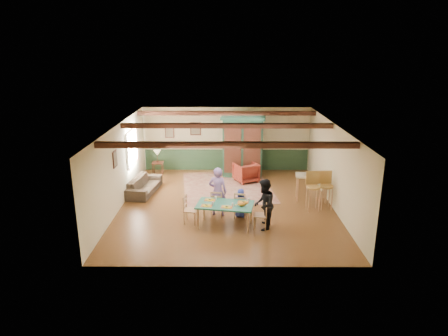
{
  "coord_description": "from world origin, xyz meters",
  "views": [
    {
      "loc": [
        -0.03,
        -12.51,
        5.06
      ],
      "look_at": [
        -0.09,
        0.43,
        1.15
      ],
      "focal_mm": 32.0,
      "sensor_mm": 36.0,
      "label": 1
    }
  ],
  "objects_px": {
    "bar_stool_left": "(313,192)",
    "end_table": "(158,169)",
    "person_man": "(218,192)",
    "cat": "(242,204)",
    "dining_chair_end_right": "(261,215)",
    "sofa": "(144,185)",
    "dining_table": "(225,215)",
    "armchair": "(246,172)",
    "table_lamp": "(157,156)",
    "person_child": "(241,203)",
    "counter_table": "(311,188)",
    "bar_stool_right": "(326,191)",
    "armoire": "(243,147)",
    "dining_chair_end_left": "(191,210)",
    "dining_chair_far_left": "(217,203)",
    "person_woman": "(264,205)",
    "dining_chair_far_right": "(240,205)"
  },
  "relations": [
    {
      "from": "armoire",
      "to": "table_lamp",
      "type": "xyz_separation_m",
      "value": [
        -3.49,
        0.12,
        -0.43
      ]
    },
    {
      "from": "person_man",
      "to": "counter_table",
      "type": "relative_size",
      "value": 1.43
    },
    {
      "from": "cat",
      "to": "bar_stool_left",
      "type": "bearing_deg",
      "value": 40.26
    },
    {
      "from": "dining_chair_end_left",
      "to": "person_child",
      "type": "relative_size",
      "value": 0.95
    },
    {
      "from": "dining_table",
      "to": "person_man",
      "type": "bearing_deg",
      "value": 106.53
    },
    {
      "from": "armoire",
      "to": "armchair",
      "type": "distance_m",
      "value": 1.11
    },
    {
      "from": "person_child",
      "to": "armoire",
      "type": "bearing_deg",
      "value": -83.05
    },
    {
      "from": "person_man",
      "to": "cat",
      "type": "xyz_separation_m",
      "value": [
        0.71,
        -0.95,
        -0.02
      ]
    },
    {
      "from": "dining_chair_far_right",
      "to": "person_man",
      "type": "bearing_deg",
      "value": -5.71
    },
    {
      "from": "cat",
      "to": "table_lamp",
      "type": "bearing_deg",
      "value": 132.74
    },
    {
      "from": "armoire",
      "to": "table_lamp",
      "type": "relative_size",
      "value": 4.88
    },
    {
      "from": "dining_chair_end_left",
      "to": "armchair",
      "type": "height_order",
      "value": "dining_chair_end_left"
    },
    {
      "from": "person_man",
      "to": "person_child",
      "type": "height_order",
      "value": "person_man"
    },
    {
      "from": "bar_stool_left",
      "to": "end_table",
      "type": "bearing_deg",
      "value": 142.68
    },
    {
      "from": "dining_chair_far_right",
      "to": "table_lamp",
      "type": "bearing_deg",
      "value": -42.96
    },
    {
      "from": "counter_table",
      "to": "bar_stool_left",
      "type": "height_order",
      "value": "bar_stool_left"
    },
    {
      "from": "dining_chair_end_left",
      "to": "cat",
      "type": "height_order",
      "value": "dining_chair_end_left"
    },
    {
      "from": "dining_chair_far_right",
      "to": "person_child",
      "type": "relative_size",
      "value": 0.95
    },
    {
      "from": "sofa",
      "to": "table_lamp",
      "type": "distance_m",
      "value": 2.17
    },
    {
      "from": "person_man",
      "to": "table_lamp",
      "type": "height_order",
      "value": "person_man"
    },
    {
      "from": "person_man",
      "to": "cat",
      "type": "distance_m",
      "value": 1.19
    },
    {
      "from": "person_woman",
      "to": "cat",
      "type": "xyz_separation_m",
      "value": [
        -0.64,
        0.02,
        0.01
      ]
    },
    {
      "from": "sofa",
      "to": "armchair",
      "type": "bearing_deg",
      "value": -63.17
    },
    {
      "from": "person_man",
      "to": "person_woman",
      "type": "xyz_separation_m",
      "value": [
        1.35,
        -0.98,
        -0.03
      ]
    },
    {
      "from": "person_child",
      "to": "bar_stool_right",
      "type": "relative_size",
      "value": 0.74
    },
    {
      "from": "person_man",
      "to": "person_child",
      "type": "xyz_separation_m",
      "value": [
        0.72,
        -0.13,
        -0.33
      ]
    },
    {
      "from": "dining_chair_end_left",
      "to": "person_man",
      "type": "height_order",
      "value": "person_man"
    },
    {
      "from": "armchair",
      "to": "armoire",
      "type": "bearing_deg",
      "value": -107.4
    },
    {
      "from": "table_lamp",
      "to": "person_child",
      "type": "bearing_deg",
      "value": -52.43
    },
    {
      "from": "dining_table",
      "to": "bar_stool_right",
      "type": "relative_size",
      "value": 1.33
    },
    {
      "from": "armoire",
      "to": "person_woman",
      "type": "bearing_deg",
      "value": -78.94
    },
    {
      "from": "person_woman",
      "to": "cat",
      "type": "relative_size",
      "value": 4.58
    },
    {
      "from": "dining_chair_end_right",
      "to": "counter_table",
      "type": "xyz_separation_m",
      "value": [
        1.93,
        2.26,
        0.02
      ]
    },
    {
      "from": "armoire",
      "to": "bar_stool_right",
      "type": "distance_m",
      "value": 4.33
    },
    {
      "from": "table_lamp",
      "to": "bar_stool_left",
      "type": "height_order",
      "value": "bar_stool_left"
    },
    {
      "from": "sofa",
      "to": "dining_chair_end_right",
      "type": "bearing_deg",
      "value": -118.93
    },
    {
      "from": "dining_chair_end_right",
      "to": "sofa",
      "type": "xyz_separation_m",
      "value": [
        -3.96,
        2.97,
        -0.14
      ]
    },
    {
      "from": "cat",
      "to": "end_table",
      "type": "relative_size",
      "value": 0.59
    },
    {
      "from": "dining_table",
      "to": "end_table",
      "type": "height_order",
      "value": "dining_table"
    },
    {
      "from": "dining_chair_end_right",
      "to": "person_man",
      "type": "distance_m",
      "value": 1.62
    },
    {
      "from": "dining_chair_end_right",
      "to": "person_man",
      "type": "bearing_deg",
      "value": -117.3
    },
    {
      "from": "dining_chair_far_right",
      "to": "sofa",
      "type": "bearing_deg",
      "value": -22.97
    },
    {
      "from": "end_table",
      "to": "bar_stool_right",
      "type": "relative_size",
      "value": 0.45
    },
    {
      "from": "dining_table",
      "to": "armchair",
      "type": "xyz_separation_m",
      "value": [
        0.81,
        4.07,
        0.04
      ]
    },
    {
      "from": "dining_chair_far_left",
      "to": "counter_table",
      "type": "height_order",
      "value": "counter_table"
    },
    {
      "from": "dining_chair_end_right",
      "to": "armchair",
      "type": "distance_m",
      "value": 4.26
    },
    {
      "from": "armoire",
      "to": "table_lamp",
      "type": "bearing_deg",
      "value": -175.72
    },
    {
      "from": "armchair",
      "to": "bar_stool_right",
      "type": "height_order",
      "value": "bar_stool_right"
    },
    {
      "from": "bar_stool_right",
      "to": "dining_chair_end_right",
      "type": "bearing_deg",
      "value": -147.64
    },
    {
      "from": "counter_table",
      "to": "bar_stool_right",
      "type": "height_order",
      "value": "bar_stool_right"
    }
  ]
}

